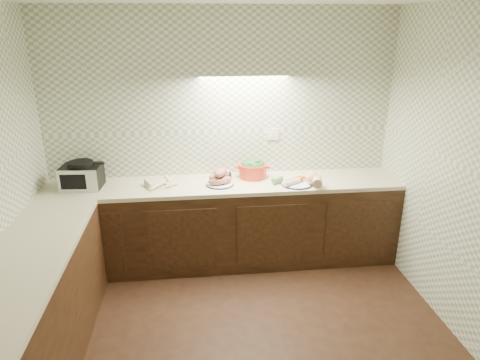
{
  "coord_description": "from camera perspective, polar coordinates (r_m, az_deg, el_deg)",
  "views": [
    {
      "loc": [
        -0.3,
        -2.55,
        2.45
      ],
      "look_at": [
        0.14,
        1.25,
        1.02
      ],
      "focal_mm": 32.0,
      "sensor_mm": 36.0,
      "label": 1
    }
  ],
  "objects": [
    {
      "name": "room",
      "position": [
        2.7,
        0.15,
        2.76
      ],
      "size": [
        3.6,
        3.6,
        2.6
      ],
      "color": "black",
      "rests_on": "ground"
    },
    {
      "name": "toaster_oven",
      "position": [
        4.47,
        -20.36,
        0.56
      ],
      "size": [
        0.4,
        0.32,
        0.27
      ],
      "rotation": [
        0.0,
        0.0,
        -0.08
      ],
      "color": "black",
      "rests_on": "counter"
    },
    {
      "name": "veg_plate",
      "position": [
        4.33,
        8.43,
        0.02
      ],
      "size": [
        0.52,
        0.36,
        0.15
      ],
      "rotation": [
        0.0,
        0.0,
        -0.42
      ],
      "color": "#131B3E",
      "rests_on": "counter"
    },
    {
      "name": "sweet_potato_plate",
      "position": [
        4.29,
        -2.74,
        0.2
      ],
      "size": [
        0.28,
        0.28,
        0.17
      ],
      "rotation": [
        0.0,
        0.0,
        0.42
      ],
      "color": "#131B3E",
      "rests_on": "counter"
    },
    {
      "name": "counter",
      "position": [
        3.82,
        -11.52,
        -11.53
      ],
      "size": [
        3.6,
        3.6,
        0.9
      ],
      "color": "black",
      "rests_on": "ground"
    },
    {
      "name": "dutch_oven",
      "position": [
        4.48,
        1.72,
        1.59
      ],
      "size": [
        0.36,
        0.33,
        0.2
      ],
      "rotation": [
        0.0,
        0.0,
        -0.12
      ],
      "color": "red",
      "rests_on": "counter"
    },
    {
      "name": "parsnip_pile",
      "position": [
        4.36,
        -10.88,
        -0.29
      ],
      "size": [
        0.39,
        0.29,
        0.07
      ],
      "color": "beige",
      "rests_on": "counter"
    },
    {
      "name": "onion_bowl",
      "position": [
        4.45,
        -2.25,
        0.73
      ],
      "size": [
        0.17,
        0.17,
        0.13
      ],
      "color": "black",
      "rests_on": "counter"
    }
  ]
}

